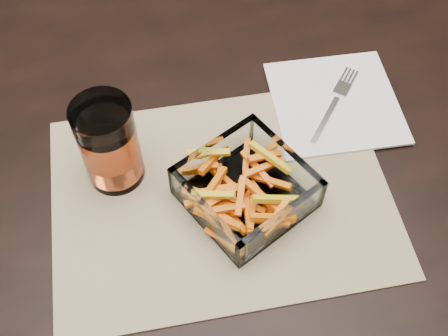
{
  "coord_description": "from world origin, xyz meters",
  "views": [
    {
      "loc": [
        -0.19,
        -0.48,
        1.4
      ],
      "look_at": [
        -0.07,
        -0.09,
        0.78
      ],
      "focal_mm": 45.0,
      "sensor_mm": 36.0,
      "label": 1
    }
  ],
  "objects": [
    {
      "name": "dining_table",
      "position": [
        0.0,
        0.0,
        0.66
      ],
      "size": [
        1.6,
        0.9,
        0.75
      ],
      "color": "black",
      "rests_on": "ground"
    },
    {
      "name": "placemat",
      "position": [
        -0.08,
        -0.11,
        0.75
      ],
      "size": [
        0.48,
        0.38,
        0.0
      ],
      "primitive_type": "cube",
      "rotation": [
        0.0,
        0.0,
        -0.11
      ],
      "color": "tan",
      "rests_on": "dining_table"
    },
    {
      "name": "glass_bowl",
      "position": [
        -0.05,
        -0.12,
        0.78
      ],
      "size": [
        0.19,
        0.19,
        0.06
      ],
      "rotation": [
        0.0,
        0.0,
        0.39
      ],
      "color": "white",
      "rests_on": "placemat"
    },
    {
      "name": "tumbler",
      "position": [
        -0.21,
        -0.03,
        0.82
      ],
      "size": [
        0.08,
        0.08,
        0.13
      ],
      "color": "white",
      "rests_on": "placemat"
    },
    {
      "name": "napkin",
      "position": [
        0.13,
        -0.0,
        0.76
      ],
      "size": [
        0.21,
        0.21,
        0.0
      ],
      "primitive_type": "cube",
      "rotation": [
        0.0,
        0.0,
        -0.14
      ],
      "color": "white",
      "rests_on": "placemat"
    },
    {
      "name": "fork",
      "position": [
        0.12,
        -0.01,
        0.76
      ],
      "size": [
        0.12,
        0.12,
        0.0
      ],
      "rotation": [
        0.0,
        0.0,
        -0.78
      ],
      "color": "silver",
      "rests_on": "napkin"
    }
  ]
}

